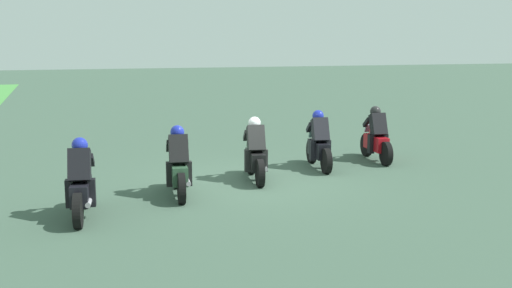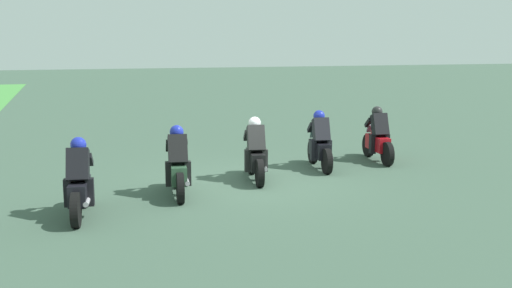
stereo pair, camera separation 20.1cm
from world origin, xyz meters
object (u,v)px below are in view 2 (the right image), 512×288
rider_lane_b (320,145)px  rider_lane_a (378,139)px  rider_lane_e (80,184)px  rider_lane_c (255,154)px  rider_lane_d (178,167)px

rider_lane_b → rider_lane_a: bearing=-69.4°
rider_lane_b → rider_lane_e: size_ratio=1.00×
rider_lane_c → rider_lane_d: same height
rider_lane_b → rider_lane_e: 6.68m
rider_lane_d → rider_lane_a: bearing=-63.8°
rider_lane_a → rider_lane_c: 4.12m
rider_lane_a → rider_lane_e: size_ratio=1.00×
rider_lane_a → rider_lane_d: bearing=116.4°
rider_lane_a → rider_lane_e: same height
rider_lane_d → rider_lane_e: same height
rider_lane_b → rider_lane_d: bearing=120.9°
rider_lane_b → rider_lane_e: (-2.82, 6.05, 0.00)m
rider_lane_c → rider_lane_b: bearing=-58.8°
rider_lane_b → rider_lane_c: bearing=120.2°
rider_lane_e → rider_lane_d: bearing=-54.7°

